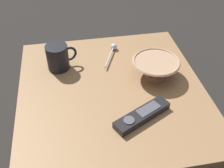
{
  "coord_description": "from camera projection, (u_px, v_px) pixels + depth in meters",
  "views": [
    {
      "loc": [
        0.69,
        -0.12,
        0.67
      ],
      "look_at": [
        -0.0,
        0.0,
        0.06
      ],
      "focal_mm": 44.21,
      "sensor_mm": 36.0,
      "label": 1
    }
  ],
  "objects": [
    {
      "name": "ground_plane",
      "position": [
        112.0,
        97.0,
        0.97
      ],
      "size": [
        6.0,
        6.0,
        0.0
      ],
      "primitive_type": "plane",
      "color": "black"
    },
    {
      "name": "table",
      "position": [
        112.0,
        93.0,
        0.95
      ],
      "size": [
        0.67,
        0.63,
        0.04
      ],
      "color": "#936D47",
      "rests_on": "ground"
    },
    {
      "name": "cereal_bowl",
      "position": [
        156.0,
        67.0,
        0.97
      ],
      "size": [
        0.17,
        0.17,
        0.07
      ],
      "color": "tan",
      "rests_on": "table"
    },
    {
      "name": "coffee_mug",
      "position": [
        58.0,
        57.0,
        1.0
      ],
      "size": [
        0.08,
        0.11,
        0.1
      ],
      "color": "black",
      "rests_on": "table"
    },
    {
      "name": "teaspoon",
      "position": [
        113.0,
        49.0,
        1.1
      ],
      "size": [
        0.14,
        0.07,
        0.03
      ],
      "color": "silver",
      "rests_on": "table"
    },
    {
      "name": "tv_remote_near",
      "position": [
        142.0,
        115.0,
        0.83
      ],
      "size": [
        0.13,
        0.19,
        0.03
      ],
      "color": "black",
      "rests_on": "table"
    }
  ]
}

